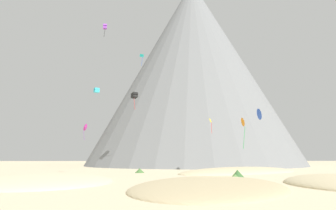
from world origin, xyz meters
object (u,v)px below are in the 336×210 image
at_px(rock_massif, 190,76).
at_px(kite_magenta_low, 85,127).
at_px(bush_low_patch, 235,178).
at_px(kite_teal_high, 142,57).
at_px(kite_blue_low, 260,114).
at_px(kite_violet_high, 105,27).
at_px(kite_yellow_low, 211,123).
at_px(kite_orange_low, 243,123).
at_px(kite_black_mid, 134,95).
at_px(kite_cyan_low, 97,90).
at_px(bush_far_right, 238,174).
at_px(bush_near_right, 140,171).

xyz_separation_m(rock_massif, kite_magenta_low, (-32.36, -13.85, -18.87)).
bearing_deg(bush_low_patch, kite_teal_high, 105.73).
distance_m(kite_blue_low, kite_magenta_low, 54.76).
bearing_deg(kite_violet_high, kite_yellow_low, -40.45).
relative_size(kite_orange_low, kite_teal_high, 1.66).
bearing_deg(kite_violet_high, kite_orange_low, -53.31).
distance_m(bush_low_patch, kite_black_mid, 45.94).
bearing_deg(kite_orange_low, kite_violet_high, 43.24).
relative_size(kite_cyan_low, kite_yellow_low, 0.34).
height_order(kite_blue_low, kite_magenta_low, kite_magenta_low).
xyz_separation_m(kite_magenta_low, kite_teal_high, (16.73, -13.32, 17.13)).
xyz_separation_m(bush_low_patch, kite_black_mid, (-14.10, 40.27, 17.03)).
distance_m(bush_far_right, kite_magenta_low, 60.95).
bearing_deg(kite_yellow_low, bush_low_patch, -111.77).
bearing_deg(bush_low_patch, kite_blue_low, 63.95).
height_order(rock_massif, kite_blue_low, rock_massif).
relative_size(bush_low_patch, rock_massif, 0.02).
relative_size(bush_near_right, kite_violet_high, 0.50).
bearing_deg(kite_yellow_low, kite_black_mid, 129.64).
xyz_separation_m(rock_massif, kite_cyan_low, (-22.01, -55.62, -16.34)).
relative_size(rock_massif, kite_black_mid, 22.37).
distance_m(kite_violet_high, kite_blue_low, 47.11).
bearing_deg(kite_teal_high, kite_violet_high, -120.15).
distance_m(bush_near_right, kite_blue_low, 23.76).
height_order(bush_low_patch, kite_violet_high, kite_violet_high).
bearing_deg(kite_blue_low, bush_near_right, 81.19).
xyz_separation_m(bush_near_right, kite_blue_low, (21.46, -1.99, 10.00)).
distance_m(bush_low_patch, bush_far_right, 7.33).
distance_m(bush_low_patch, kite_yellow_low, 31.00).
xyz_separation_m(bush_low_patch, kite_teal_high, (-12.63, 44.82, 28.03)).
relative_size(kite_orange_low, kite_blue_low, 2.53).
height_order(bush_near_right, kite_yellow_low, kite_yellow_low).
height_order(bush_near_right, kite_orange_low, kite_orange_low).
relative_size(kite_orange_low, kite_violet_high, 1.55).
relative_size(kite_magenta_low, kite_teal_high, 1.51).
bearing_deg(kite_magenta_low, kite_violet_high, -13.41).
height_order(kite_magenta_low, kite_yellow_low, kite_magenta_low).
height_order(bush_far_right, kite_teal_high, kite_teal_high).
bearing_deg(rock_massif, kite_magenta_low, -156.82).
xyz_separation_m(kite_blue_low, kite_yellow_low, (-7.22, 9.78, -0.62)).
relative_size(kite_violet_high, kite_magenta_low, 0.71).
bearing_deg(bush_far_right, rock_massif, 89.17).
height_order(bush_low_patch, kite_orange_low, kite_orange_low).
relative_size(kite_violet_high, kite_cyan_low, 3.21).
distance_m(kite_orange_low, kite_teal_high, 38.44).
xyz_separation_m(bush_near_right, rock_massif, (14.85, 50.32, 29.78)).
height_order(kite_blue_low, kite_cyan_low, kite_cyan_low).
height_order(kite_violet_high, kite_magenta_low, kite_violet_high).
distance_m(rock_massif, kite_blue_low, 56.32).
height_order(bush_far_right, kite_violet_high, kite_violet_high).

